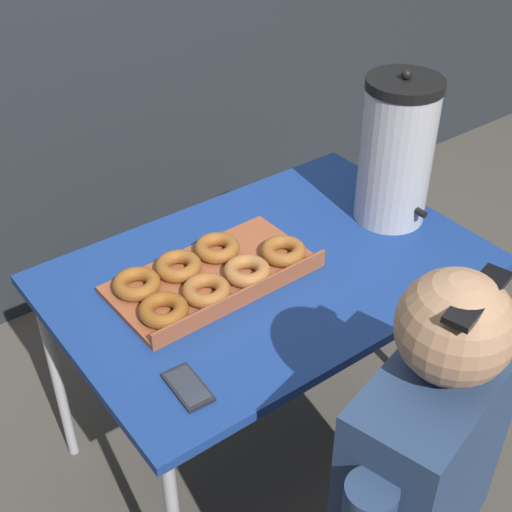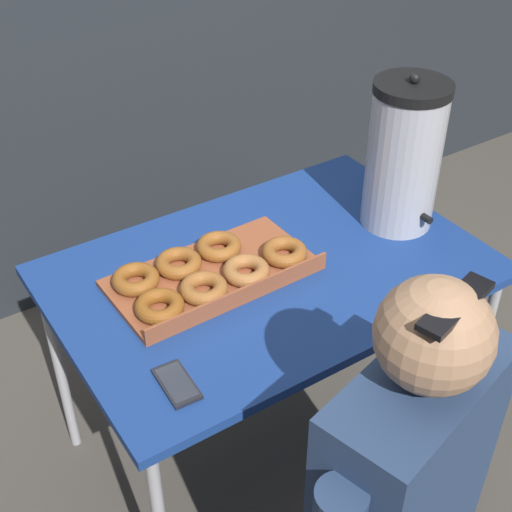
# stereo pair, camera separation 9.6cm
# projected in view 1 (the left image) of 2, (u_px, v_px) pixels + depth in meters

# --- Properties ---
(ground_plane) EXTENTS (12.00, 12.00, 0.00)m
(ground_plane) POSITION_uv_depth(u_px,v_px,m) (267.00, 440.00, 2.40)
(ground_plane) COLOR #4C473F
(folding_table) EXTENTS (1.18, 0.79, 0.74)m
(folding_table) POSITION_uv_depth(u_px,v_px,m) (269.00, 282.00, 2.00)
(folding_table) COLOR navy
(folding_table) RESTS_ON ground
(donut_box) EXTENTS (0.56, 0.31, 0.05)m
(donut_box) POSITION_uv_depth(u_px,v_px,m) (209.00, 275.00, 1.90)
(donut_box) COLOR brown
(donut_box) RESTS_ON folding_table
(coffee_urn) EXTENTS (0.22, 0.25, 0.47)m
(coffee_urn) POSITION_uv_depth(u_px,v_px,m) (396.00, 151.00, 2.04)
(coffee_urn) COLOR #B7B7BC
(coffee_urn) RESTS_ON folding_table
(cell_phone) EXTENTS (0.08, 0.14, 0.01)m
(cell_phone) POSITION_uv_depth(u_px,v_px,m) (188.00, 387.00, 1.60)
(cell_phone) COLOR black
(cell_phone) RESTS_ON folding_table
(person_seated) EXTENTS (0.56, 0.31, 1.21)m
(person_seated) POSITION_uv_depth(u_px,v_px,m) (414.00, 510.00, 1.54)
(person_seated) COLOR #33332D
(person_seated) RESTS_ON ground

